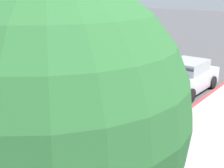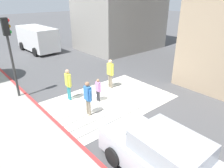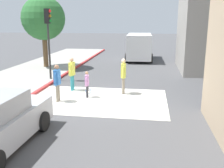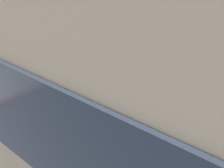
{
  "view_description": "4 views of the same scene",
  "coord_description": "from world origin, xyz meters",
  "px_view_note": "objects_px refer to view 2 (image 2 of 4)",
  "views": [
    {
      "loc": [
        -8.18,
        10.02,
        5.14
      ],
      "look_at": [
        -0.62,
        -0.49,
        1.23
      ],
      "focal_mm": 52.41,
      "sensor_mm": 36.0,
      "label": 1
    },
    {
      "loc": [
        -6.26,
        -7.48,
        5.22
      ],
      "look_at": [
        0.06,
        -0.11,
        0.97
      ],
      "focal_mm": 32.73,
      "sensor_mm": 36.0,
      "label": 2
    },
    {
      "loc": [
        2.4,
        -11.29,
        3.62
      ],
      "look_at": [
        0.75,
        -0.28,
        0.86
      ],
      "focal_mm": 41.74,
      "sensor_mm": 36.0,
      "label": 3
    },
    {
      "loc": [
        8.57,
        -8.55,
        6.96
      ],
      "look_at": [
        0.41,
        0.91,
        0.78
      ],
      "focal_mm": 44.1,
      "sensor_mm": 36.0,
      "label": 4
    }
  ],
  "objects_px": {
    "van_down_street": "(37,38)",
    "pedestrian_child_with_racket": "(98,89)",
    "car_parked_near_curb": "(165,158)",
    "pedestrian_adult_lead": "(110,72)",
    "traffic_light_corner": "(9,43)",
    "pedestrian_adult_trailing": "(68,82)",
    "pedestrian_adult_side": "(88,96)"
  },
  "relations": [
    {
      "from": "traffic_light_corner",
      "to": "pedestrian_adult_trailing",
      "type": "bearing_deg",
      "value": -45.71
    },
    {
      "from": "car_parked_near_curb",
      "to": "pedestrian_adult_lead",
      "type": "bearing_deg",
      "value": 63.46
    },
    {
      "from": "pedestrian_adult_side",
      "to": "pedestrian_child_with_racket",
      "type": "height_order",
      "value": "pedestrian_adult_side"
    },
    {
      "from": "van_down_street",
      "to": "pedestrian_child_with_racket",
      "type": "relative_size",
      "value": 4.15
    },
    {
      "from": "pedestrian_child_with_racket",
      "to": "pedestrian_adult_trailing",
      "type": "bearing_deg",
      "value": 133.06
    },
    {
      "from": "pedestrian_adult_side",
      "to": "pedestrian_child_with_racket",
      "type": "distance_m",
      "value": 1.43
    },
    {
      "from": "traffic_light_corner",
      "to": "pedestrian_adult_side",
      "type": "height_order",
      "value": "traffic_light_corner"
    },
    {
      "from": "car_parked_near_curb",
      "to": "van_down_street",
      "type": "bearing_deg",
      "value": 79.31
    },
    {
      "from": "car_parked_near_curb",
      "to": "pedestrian_adult_lead",
      "type": "relative_size",
      "value": 2.45
    },
    {
      "from": "traffic_light_corner",
      "to": "pedestrian_adult_trailing",
      "type": "height_order",
      "value": "traffic_light_corner"
    },
    {
      "from": "pedestrian_adult_lead",
      "to": "van_down_street",
      "type": "bearing_deg",
      "value": 88.84
    },
    {
      "from": "pedestrian_adult_trailing",
      "to": "pedestrian_adult_side",
      "type": "height_order",
      "value": "pedestrian_adult_trailing"
    },
    {
      "from": "traffic_light_corner",
      "to": "pedestrian_adult_lead",
      "type": "relative_size",
      "value": 2.39
    },
    {
      "from": "traffic_light_corner",
      "to": "pedestrian_adult_trailing",
      "type": "xyz_separation_m",
      "value": [
        1.97,
        -2.02,
        -2.03
      ]
    },
    {
      "from": "car_parked_near_curb",
      "to": "pedestrian_adult_side",
      "type": "xyz_separation_m",
      "value": [
        0.3,
        4.48,
        0.25
      ]
    },
    {
      "from": "traffic_light_corner",
      "to": "pedestrian_adult_lead",
      "type": "xyz_separation_m",
      "value": [
        4.67,
        -2.24,
        -2.0
      ]
    },
    {
      "from": "van_down_street",
      "to": "traffic_light_corner",
      "type": "distance_m",
      "value": 10.56
    },
    {
      "from": "traffic_light_corner",
      "to": "pedestrian_child_with_racket",
      "type": "distance_m",
      "value": 4.97
    },
    {
      "from": "pedestrian_adult_lead",
      "to": "pedestrian_adult_side",
      "type": "xyz_separation_m",
      "value": [
        -2.79,
        -1.71,
        -0.05
      ]
    },
    {
      "from": "pedestrian_adult_side",
      "to": "van_down_street",
      "type": "bearing_deg",
      "value": 77.04
    },
    {
      "from": "pedestrian_adult_lead",
      "to": "pedestrian_child_with_racket",
      "type": "xyz_separation_m",
      "value": [
        -1.63,
        -0.93,
        -0.32
      ]
    },
    {
      "from": "pedestrian_adult_trailing",
      "to": "pedestrian_child_with_racket",
      "type": "relative_size",
      "value": 1.36
    },
    {
      "from": "pedestrian_adult_lead",
      "to": "pedestrian_adult_trailing",
      "type": "height_order",
      "value": "pedestrian_adult_lead"
    },
    {
      "from": "car_parked_near_curb",
      "to": "van_down_street",
      "type": "height_order",
      "value": "van_down_street"
    },
    {
      "from": "van_down_street",
      "to": "pedestrian_child_with_racket",
      "type": "height_order",
      "value": "van_down_street"
    },
    {
      "from": "car_parked_near_curb",
      "to": "pedestrian_adult_side",
      "type": "bearing_deg",
      "value": 86.14
    },
    {
      "from": "pedestrian_adult_lead",
      "to": "traffic_light_corner",
      "type": "bearing_deg",
      "value": 154.34
    },
    {
      "from": "car_parked_near_curb",
      "to": "van_down_street",
      "type": "xyz_separation_m",
      "value": [
        3.33,
        17.62,
        0.54
      ]
    },
    {
      "from": "pedestrian_adult_lead",
      "to": "pedestrian_adult_trailing",
      "type": "bearing_deg",
      "value": 175.18
    },
    {
      "from": "car_parked_near_curb",
      "to": "pedestrian_child_with_racket",
      "type": "height_order",
      "value": "car_parked_near_curb"
    },
    {
      "from": "pedestrian_adult_lead",
      "to": "pedestrian_adult_side",
      "type": "height_order",
      "value": "pedestrian_adult_lead"
    },
    {
      "from": "traffic_light_corner",
      "to": "pedestrian_child_with_racket",
      "type": "relative_size",
      "value": 3.34
    }
  ]
}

